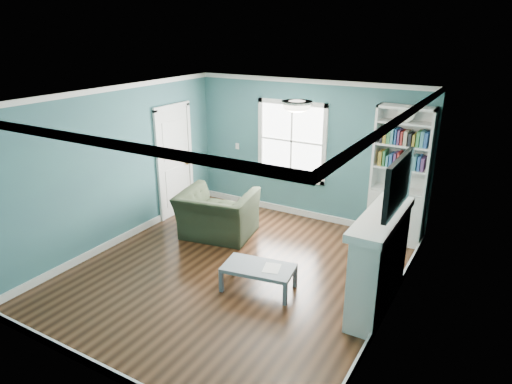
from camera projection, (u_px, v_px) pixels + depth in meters
The scene contains 13 objects.
floor at pixel (234, 272), 6.82m from camera, with size 5.00×5.00×0.00m, color black.
room_walls at pixel (232, 171), 6.28m from camera, with size 5.00×5.00×5.00m.
trim at pixel (233, 195), 6.40m from camera, with size 4.50×5.00×2.60m.
window at pixel (292, 141), 8.49m from camera, with size 1.40×0.06×1.50m.
bookshelf at pixel (399, 189), 7.54m from camera, with size 0.90×0.35×2.31m.
fireplace at pixel (380, 263), 5.79m from camera, with size 0.44×1.58×1.30m.
tv at pixel (399, 183), 5.36m from camera, with size 0.06×1.10×0.65m, color black.
door at pixel (175, 160), 8.64m from camera, with size 0.12×0.98×2.17m.
ceiling_fixture at pixel (297, 105), 5.61m from camera, with size 0.38×0.38×0.15m.
light_switch at pixel (237, 146), 9.14m from camera, with size 0.08×0.01×0.12m, color white.
recliner at pixel (217, 207), 7.84m from camera, with size 1.23×0.80×1.08m, color black.
coffee_table at pixel (259, 269), 6.29m from camera, with size 1.05×0.68×0.35m.
paper_sheet at pixel (272, 268), 6.22m from camera, with size 0.22×0.28×0.00m, color white.
Camera 1 is at (3.29, -5.02, 3.47)m, focal length 32.00 mm.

